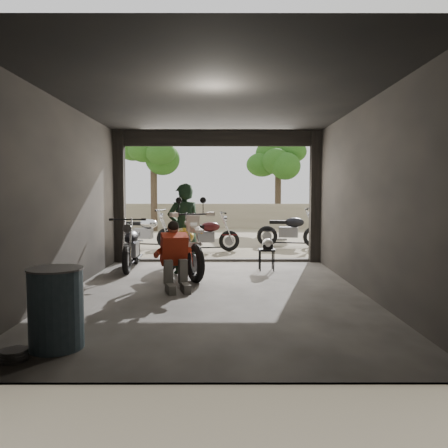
{
  "coord_description": "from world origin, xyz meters",
  "views": [
    {
      "loc": [
        0.15,
        -7.26,
        1.69
      ],
      "look_at": [
        0.16,
        0.6,
        1.14
      ],
      "focal_mm": 35.0,
      "sensor_mm": 36.0,
      "label": 1
    }
  ],
  "objects_px": {
    "mechanic": "(175,258)",
    "sign_post": "(354,196)",
    "outside_bike_a": "(145,229)",
    "outside_bike_c": "(290,227)",
    "helmet": "(268,244)",
    "oil_drum": "(56,310)",
    "main_bike": "(182,244)",
    "left_bike": "(132,243)",
    "rider": "(184,229)",
    "outside_bike_b": "(206,232)",
    "stool": "(266,252)"
  },
  "relations": [
    {
      "from": "mechanic",
      "to": "sign_post",
      "type": "distance_m",
      "value": 6.42
    },
    {
      "from": "outside_bike_a",
      "to": "outside_bike_c",
      "type": "relative_size",
      "value": 0.97
    },
    {
      "from": "helmet",
      "to": "sign_post",
      "type": "relative_size",
      "value": 0.11
    },
    {
      "from": "oil_drum",
      "to": "helmet",
      "type": "bearing_deg",
      "value": 59.89
    },
    {
      "from": "main_bike",
      "to": "left_bike",
      "type": "height_order",
      "value": "main_bike"
    },
    {
      "from": "outside_bike_a",
      "to": "rider",
      "type": "xyz_separation_m",
      "value": [
        1.61,
        -4.34,
        0.35
      ]
    },
    {
      "from": "outside_bike_a",
      "to": "mechanic",
      "type": "height_order",
      "value": "outside_bike_a"
    },
    {
      "from": "main_bike",
      "to": "outside_bike_c",
      "type": "height_order",
      "value": "main_bike"
    },
    {
      "from": "helmet",
      "to": "left_bike",
      "type": "bearing_deg",
      "value": 165.91
    },
    {
      "from": "outside_bike_c",
      "to": "sign_post",
      "type": "xyz_separation_m",
      "value": [
        1.48,
        -1.73,
        1.01
      ]
    },
    {
      "from": "outside_bike_c",
      "to": "outside_bike_b",
      "type": "bearing_deg",
      "value": 127.2
    },
    {
      "from": "rider",
      "to": "mechanic",
      "type": "distance_m",
      "value": 1.68
    },
    {
      "from": "main_bike",
      "to": "mechanic",
      "type": "xyz_separation_m",
      "value": [
        0.02,
        -1.38,
        -0.09
      ]
    },
    {
      "from": "outside_bike_a",
      "to": "sign_post",
      "type": "height_order",
      "value": "sign_post"
    },
    {
      "from": "main_bike",
      "to": "outside_bike_a",
      "type": "distance_m",
      "value": 4.86
    },
    {
      "from": "stool",
      "to": "outside_bike_b",
      "type": "bearing_deg",
      "value": 114.7
    },
    {
      "from": "mechanic",
      "to": "helmet",
      "type": "xyz_separation_m",
      "value": [
        1.79,
        1.91,
        0.02
      ]
    },
    {
      "from": "oil_drum",
      "to": "rider",
      "type": "bearing_deg",
      "value": 77.77
    },
    {
      "from": "outside_bike_a",
      "to": "mechanic",
      "type": "bearing_deg",
      "value": -152.12
    },
    {
      "from": "rider",
      "to": "stool",
      "type": "bearing_deg",
      "value": 172.18
    },
    {
      "from": "left_bike",
      "to": "outside_bike_c",
      "type": "relative_size",
      "value": 0.94
    },
    {
      "from": "rider",
      "to": "helmet",
      "type": "xyz_separation_m",
      "value": [
        1.79,
        0.27,
        -0.35
      ]
    },
    {
      "from": "left_bike",
      "to": "helmet",
      "type": "distance_m",
      "value": 3.02
    },
    {
      "from": "main_bike",
      "to": "oil_drum",
      "type": "relative_size",
      "value": 2.27
    },
    {
      "from": "mechanic",
      "to": "stool",
      "type": "xyz_separation_m",
      "value": [
        1.77,
        1.96,
        -0.17
      ]
    },
    {
      "from": "left_bike",
      "to": "outside_bike_a",
      "type": "height_order",
      "value": "outside_bike_a"
    },
    {
      "from": "rider",
      "to": "stool",
      "type": "relative_size",
      "value": 3.9
    },
    {
      "from": "helmet",
      "to": "sign_post",
      "type": "distance_m",
      "value": 3.86
    },
    {
      "from": "stool",
      "to": "rider",
      "type": "bearing_deg",
      "value": -169.64
    },
    {
      "from": "outside_bike_b",
      "to": "stool",
      "type": "relative_size",
      "value": 3.51
    },
    {
      "from": "outside_bike_b",
      "to": "mechanic",
      "type": "height_order",
      "value": "mechanic"
    },
    {
      "from": "stool",
      "to": "sign_post",
      "type": "xyz_separation_m",
      "value": [
        2.65,
        2.57,
        1.22
      ]
    },
    {
      "from": "main_bike",
      "to": "outside_bike_b",
      "type": "xyz_separation_m",
      "value": [
        0.35,
        3.71,
        -0.09
      ]
    },
    {
      "from": "outside_bike_a",
      "to": "oil_drum",
      "type": "xyz_separation_m",
      "value": [
        0.63,
        -8.83,
        -0.16
      ]
    },
    {
      "from": "helmet",
      "to": "outside_bike_b",
      "type": "bearing_deg",
      "value": 106.11
    },
    {
      "from": "rider",
      "to": "helmet",
      "type": "height_order",
      "value": "rider"
    },
    {
      "from": "rider",
      "to": "sign_post",
      "type": "xyz_separation_m",
      "value": [
        4.42,
        2.89,
        0.68
      ]
    },
    {
      "from": "rider",
      "to": "mechanic",
      "type": "xyz_separation_m",
      "value": [
        0.0,
        -1.64,
        -0.37
      ]
    },
    {
      "from": "stool",
      "to": "sign_post",
      "type": "relative_size",
      "value": 0.2
    },
    {
      "from": "outside_bike_b",
      "to": "rider",
      "type": "bearing_deg",
      "value": 163.41
    },
    {
      "from": "outside_bike_c",
      "to": "helmet",
      "type": "distance_m",
      "value": 4.5
    },
    {
      "from": "left_bike",
      "to": "stool",
      "type": "distance_m",
      "value": 3.01
    },
    {
      "from": "outside_bike_b",
      "to": "helmet",
      "type": "relative_size",
      "value": 6.62
    },
    {
      "from": "outside_bike_b",
      "to": "stool",
      "type": "distance_m",
      "value": 3.45
    },
    {
      "from": "sign_post",
      "to": "left_bike",
      "type": "bearing_deg",
      "value": -176.21
    },
    {
      "from": "main_bike",
      "to": "rider",
      "type": "bearing_deg",
      "value": 61.11
    },
    {
      "from": "outside_bike_a",
      "to": "left_bike",
      "type": "bearing_deg",
      "value": -161.32
    },
    {
      "from": "sign_post",
      "to": "outside_bike_c",
      "type": "bearing_deg",
      "value": 111.98
    },
    {
      "from": "outside_bike_c",
      "to": "rider",
      "type": "distance_m",
      "value": 5.49
    },
    {
      "from": "outside_bike_b",
      "to": "rider",
      "type": "height_order",
      "value": "rider"
    }
  ]
}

